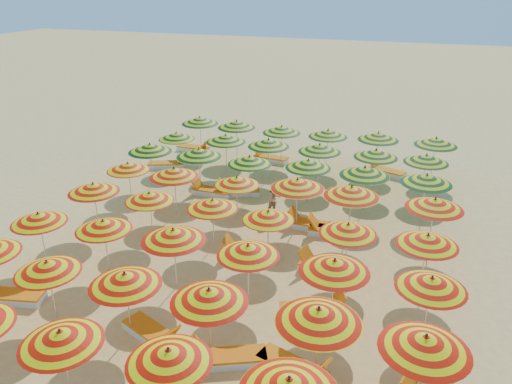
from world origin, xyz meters
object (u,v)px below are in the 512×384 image
Objects in this scene: umbrella_9 at (209,296)px; umbrella_25 at (174,173)px; umbrella_41 at (426,159)px; umbrella_21 at (268,215)px; umbrella_3 at (169,356)px; umbrella_31 at (199,153)px; umbrella_40 at (376,154)px; umbrella_47 at (436,142)px; umbrella_15 at (248,250)px; umbrella_2 at (61,337)px; umbrella_42 at (200,120)px; beachgoer_b at (274,199)px; lounger_6 at (294,368)px; umbrella_8 at (125,279)px; umbrella_19 at (149,197)px; umbrella_26 at (237,181)px; umbrella_45 at (328,133)px; umbrella_18 at (93,188)px; umbrella_28 at (351,191)px; umbrella_43 at (237,124)px; umbrella_38 at (269,143)px; umbrella_16 at (334,266)px; umbrella_30 at (150,148)px; lounger_5 at (229,358)px; umbrella_39 at (320,148)px; lounger_16 at (194,148)px; umbrella_33 at (308,164)px; lounger_3 at (12,296)px; lounger_11 at (311,225)px; umbrella_13 at (103,225)px; lounger_10 at (324,270)px; umbrella_7 at (47,267)px; lounger_8 at (313,310)px; umbrella_10 at (319,315)px; umbrella_17 at (431,283)px; umbrella_14 at (173,235)px; umbrella_44 at (282,130)px; umbrella_34 at (365,171)px; umbrella_37 at (226,138)px; lounger_17 at (270,158)px; lounger_15 at (167,164)px; lounger_9 at (249,253)px; umbrella_20 at (212,204)px; umbrella_11 at (425,343)px; umbrella_46 at (378,136)px; umbrella_32 at (250,160)px; umbrella_22 at (348,229)px; umbrella_12 at (39,218)px; umbrella_35 at (426,179)px; lounger_14 at (238,191)px.

umbrella_25 is at bearing 123.26° from umbrella_9.
umbrella_41 is at bearing 68.84° from umbrella_9.
umbrella_3 is at bearing -89.21° from umbrella_21.
umbrella_40 is at bearing 20.19° from umbrella_31.
umbrella_15 is at bearing -112.51° from umbrella_47.
umbrella_2 is 15.36m from umbrella_41.
umbrella_42 reaches higher than beachgoer_b.
umbrella_8 is at bearing -162.27° from lounger_6.
umbrella_19 is 4.17m from umbrella_31.
umbrella_26 is 6.92m from umbrella_45.
umbrella_47 is (11.27, 9.12, 0.10)m from umbrella_18.
umbrella_28 is at bearing 57.61° from umbrella_8.
umbrella_38 is at bearing -42.77° from umbrella_43.
umbrella_16 is 0.90× the size of umbrella_42.
umbrella_30 reaches higher than lounger_5.
umbrella_39 is 7.74m from lounger_16.
umbrella_33 reaches higher than beachgoer_b.
umbrella_8 reaches higher than umbrella_19.
umbrella_45 is 5.85m from beachgoer_b.
umbrella_25 is 1.25× the size of lounger_3.
umbrella_3 reaches higher than lounger_11.
beachgoer_b is (3.70, 5.54, -0.96)m from umbrella_13.
umbrella_45 reaches higher than umbrella_41.
umbrella_41 is 7.76m from lounger_10.
umbrella_7 is 1.12× the size of umbrella_26.
lounger_3 is at bearing 172.18° from lounger_8.
umbrella_17 is at bearing 45.52° from umbrella_10.
umbrella_17 reaches higher than lounger_11.
umbrella_14 is at bearing -67.81° from lounger_5.
umbrella_44 is (0.03, 13.54, 0.03)m from umbrella_8.
umbrella_34 is 5.03m from umbrella_38.
umbrella_37 reaches higher than lounger_17.
lounger_17 is at bearing 7.90° from lounger_15.
umbrella_43 is at bearing -73.93° from lounger_9.
umbrella_17 is 1.28× the size of umbrella_26.
lounger_8 is (4.34, 4.56, -1.47)m from umbrella_2.
lounger_5 is at bearing -80.74° from umbrella_15.
umbrella_20 is 8.31m from lounger_15.
umbrella_39 is at bearing -18.92° from umbrella_42.
umbrella_33 is at bearing 104.74° from umbrella_10.
umbrella_45 is at bearing 81.52° from umbrella_2.
umbrella_33 is at bearing 35.87° from umbrella_18.
umbrella_43 is at bearing 167.73° from umbrella_41.
umbrella_42 is (-2.02, 13.70, 0.16)m from umbrella_7.
umbrella_11 is 17.82m from umbrella_42.
umbrella_46 is (6.86, 11.39, 0.15)m from umbrella_13.
umbrella_22 is at bearing -43.99° from umbrella_32.
umbrella_12 is at bearing -86.67° from lounger_16.
umbrella_11 is 12.87m from umbrella_31.
lounger_14 is at bearing 178.86° from umbrella_35.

